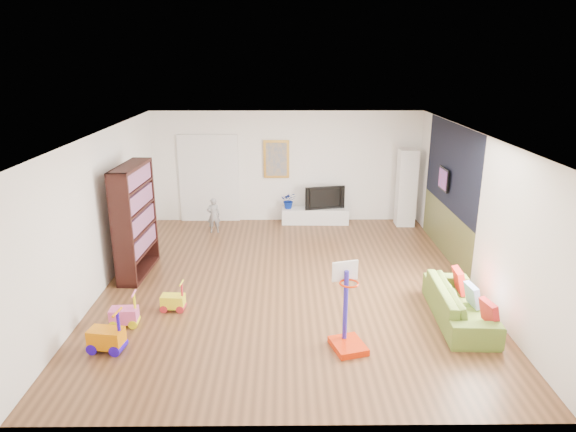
{
  "coord_description": "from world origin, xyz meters",
  "views": [
    {
      "loc": [
        -0.08,
        -8.51,
        3.95
      ],
      "look_at": [
        0.0,
        0.4,
        1.15
      ],
      "focal_mm": 32.0,
      "sensor_mm": 36.0,
      "label": 1
    }
  ],
  "objects_px": {
    "bookshelf": "(135,220)",
    "media_console": "(315,216)",
    "sofa": "(460,304)",
    "basketball_hoop": "(350,309)"
  },
  "relations": [
    {
      "from": "media_console",
      "to": "bookshelf",
      "type": "relative_size",
      "value": 0.78
    },
    {
      "from": "bookshelf",
      "to": "media_console",
      "type": "bearing_deg",
      "value": 43.23
    },
    {
      "from": "bookshelf",
      "to": "sofa",
      "type": "bearing_deg",
      "value": -15.92
    },
    {
      "from": "media_console",
      "to": "basketball_hoop",
      "type": "relative_size",
      "value": 1.29
    },
    {
      "from": "bookshelf",
      "to": "sofa",
      "type": "distance_m",
      "value": 5.84
    },
    {
      "from": "media_console",
      "to": "bookshelf",
      "type": "bearing_deg",
      "value": -138.56
    },
    {
      "from": "media_console",
      "to": "sofa",
      "type": "bearing_deg",
      "value": -66.78
    },
    {
      "from": "basketball_hoop",
      "to": "sofa",
      "type": "bearing_deg",
      "value": 7.8
    },
    {
      "from": "bookshelf",
      "to": "sofa",
      "type": "height_order",
      "value": "bookshelf"
    },
    {
      "from": "sofa",
      "to": "basketball_hoop",
      "type": "relative_size",
      "value": 1.49
    }
  ]
}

